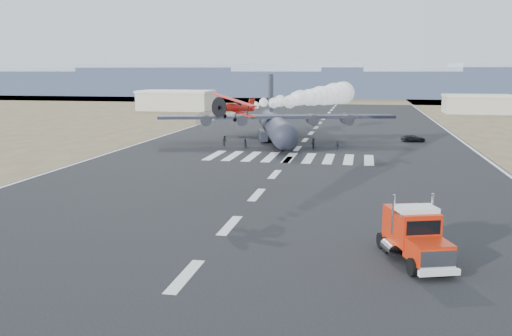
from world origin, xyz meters
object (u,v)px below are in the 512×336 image
(crew_b, at_px, (225,141))
(crew_c, at_px, (337,145))
(crew_h, at_px, (245,144))
(aerobatic_biplane, at_px, (235,107))
(crew_e, at_px, (283,139))
(crew_f, at_px, (313,143))
(crew_a, at_px, (314,145))
(crew_g, at_px, (295,140))
(crew_d, at_px, (274,143))
(hangar_right, at_px, (477,104))
(transport_aircraft, at_px, (276,124))
(hangar_left, at_px, (176,100))
(support_vehicle, at_px, (413,138))
(semi_truck, at_px, (414,234))

(crew_b, height_order, crew_c, crew_b)
(crew_h, bearing_deg, aerobatic_biplane, 53.39)
(crew_e, height_order, crew_f, crew_e)
(crew_a, relative_size, crew_g, 0.92)
(crew_b, relative_size, crew_h, 1.12)
(aerobatic_biplane, xyz_separation_m, crew_g, (1.56, 40.04, -8.41))
(crew_c, bearing_deg, crew_d, -41.28)
(crew_d, xyz_separation_m, crew_f, (6.56, 1.86, -0.02))
(crew_a, bearing_deg, crew_d, 86.43)
(hangar_right, bearing_deg, transport_aircraft, -122.34)
(crew_a, xyz_separation_m, crew_f, (-0.31, 2.71, -0.02))
(crew_b, bearing_deg, crew_c, -134.92)
(crew_c, bearing_deg, crew_h, -36.54)
(crew_b, xyz_separation_m, crew_g, (12.15, 4.14, 0.01))
(crew_a, distance_m, crew_f, 2.73)
(aerobatic_biplane, distance_m, crew_d, 35.90)
(hangar_left, height_order, hangar_right, hangar_left)
(hangar_right, xyz_separation_m, crew_a, (-43.13, -91.05, -2.15))
(crew_b, bearing_deg, transport_aircraft, -85.60)
(hangar_left, relative_size, transport_aircraft, 0.57)
(support_vehicle, bearing_deg, crew_h, 106.19)
(hangar_left, xyz_separation_m, aerobatic_biplane, (49.45, -120.05, 5.94))
(hangar_left, bearing_deg, crew_g, -57.48)
(transport_aircraft, height_order, crew_a, transport_aircraft)
(aerobatic_biplane, bearing_deg, crew_f, 97.48)
(transport_aircraft, distance_m, crew_f, 11.00)
(semi_truck, bearing_deg, transport_aircraft, 88.94)
(crew_e, bearing_deg, crew_d, -25.87)
(transport_aircraft, relative_size, crew_g, 22.95)
(crew_f, bearing_deg, crew_a, 10.53)
(hangar_right, relative_size, semi_truck, 2.31)
(crew_a, distance_m, crew_h, 11.83)
(crew_c, xyz_separation_m, crew_d, (-10.71, 0.09, 0.05))
(transport_aircraft, bearing_deg, crew_f, -57.56)
(crew_g, bearing_deg, crew_b, -87.83)
(aerobatic_biplane, distance_m, crew_b, 38.36)
(crew_a, height_order, crew_b, crew_b)
(crew_b, bearing_deg, semi_truck, 165.33)
(crew_g, bearing_deg, crew_h, -67.70)
(crew_a, bearing_deg, crew_h, 95.47)
(semi_truck, height_order, crew_d, semi_truck)
(transport_aircraft, height_order, crew_f, transport_aircraft)
(crew_f, relative_size, crew_h, 1.02)
(hangar_left, distance_m, crew_c, 103.57)
(hangar_right, height_order, support_vehicle, hangar_right)
(transport_aircraft, bearing_deg, crew_g, -57.59)
(aerobatic_biplane, bearing_deg, crew_h, 116.19)
(crew_g, bearing_deg, crew_e, -117.80)
(aerobatic_biplane, distance_m, crew_f, 38.03)
(crew_d, bearing_deg, crew_a, -91.01)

